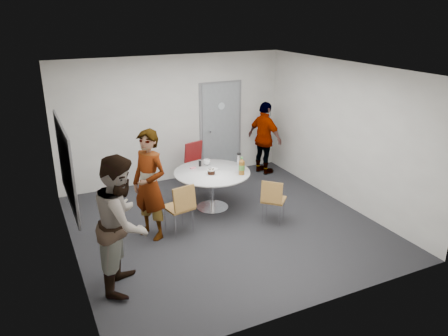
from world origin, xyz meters
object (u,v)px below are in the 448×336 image
door (221,128)px  chair_far (197,160)px  person_left (122,223)px  person_right (265,138)px  table (214,176)px  chair_near_left (181,204)px  whiteboard (66,164)px  chair_near_right (273,197)px  person_main (150,185)px

door → chair_far: (-0.83, -0.58, -0.44)m
person_left → person_right: size_ratio=1.13×
table → chair_far: (0.14, 1.18, -0.06)m
door → chair_near_left: 3.12m
whiteboard → person_right: whiteboard is taller
chair_near_right → person_main: 2.14m
chair_near_right → person_right: 2.54m
door → chair_near_left: bearing=-127.4°
chair_near_right → chair_near_left: bearing=-147.0°
door → chair_far: 1.10m
person_left → table: bearing=-26.3°
chair_near_left → person_main: size_ratio=0.48×
table → person_main: size_ratio=0.77×
chair_near_left → table: bearing=25.7°
chair_far → person_main: size_ratio=0.52×
door → person_left: bearing=-131.4°
whiteboard → person_main: whiteboard is taller
person_main → person_left: bearing=-60.7°
whiteboard → person_main: bearing=-1.1°
door → person_main: (-2.34, -2.31, -0.11)m
whiteboard → chair_near_left: 1.93m
door → person_main: size_ratio=1.16×
chair_far → person_right: (1.68, 0.05, 0.25)m
person_main → chair_near_right: bearing=47.9°
chair_far → table: bearing=68.7°
whiteboard → person_left: (0.51, -1.18, -0.51)m
chair_near_right → chair_far: chair_far is taller
person_main → person_right: bearing=89.8°
chair_near_right → chair_far: size_ratio=0.86×
whiteboard → door: bearing=32.7°
chair_near_left → person_main: person_main is taller
chair_near_right → person_left: bearing=-121.2°
table → person_left: (-2.09, -1.70, 0.29)m
chair_near_right → person_left: size_ratio=0.44×
chair_near_right → person_right: bearing=107.6°
door → person_left: (-3.05, -3.46, -0.09)m
chair_near_left → chair_near_right: chair_near_left is taller
table → person_left: person_left is taller
table → chair_near_right: (0.66, -1.01, -0.15)m
table → person_right: bearing=34.1°
person_right → person_left: bearing=111.1°
person_main → chair_far: bearing=109.4°
table → person_right: (1.81, 1.23, 0.19)m
table → chair_near_right: table is taller
chair_near_right → person_right: (1.15, 2.24, 0.33)m
chair_near_left → person_right: (2.72, 1.91, 0.29)m
door → chair_near_right: size_ratio=2.60×
chair_far → door: bearing=-159.8°
chair_near_left → person_right: size_ratio=0.54×
door → whiteboard: (-3.56, -2.28, 0.42)m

